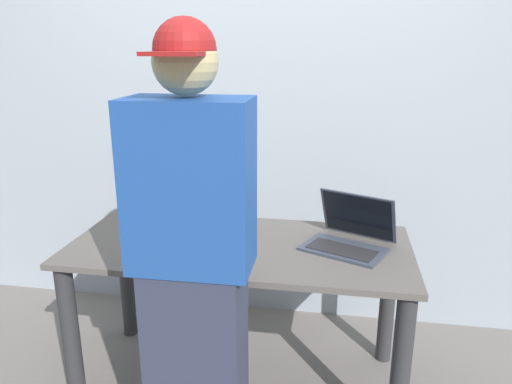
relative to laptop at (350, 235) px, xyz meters
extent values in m
plane|color=slate|center=(-0.49, -0.05, -0.79)|extent=(8.00, 8.00, 0.00)
cube|color=#56514C|center=(-0.49, -0.05, -0.07)|extent=(1.54, 0.71, 0.03)
cylinder|color=#2D2D30|center=(-1.20, -0.35, -0.43)|extent=(0.08, 0.08, 0.70)
cylinder|color=#2D2D30|center=(0.22, -0.35, -0.43)|extent=(0.08, 0.08, 0.70)
cylinder|color=#2D2D30|center=(-1.20, 0.24, -0.43)|extent=(0.08, 0.08, 0.70)
cylinder|color=#2D2D30|center=(0.22, 0.24, -0.43)|extent=(0.08, 0.08, 0.70)
cube|color=#383D4C|center=(-0.02, -0.06, -0.05)|extent=(0.41, 0.34, 0.01)
cube|color=#232326|center=(-0.03, -0.07, -0.04)|extent=(0.32, 0.24, 0.00)
cube|color=#383D4C|center=(0.04, 0.08, 0.07)|extent=(0.35, 0.22, 0.22)
cube|color=black|center=(0.03, 0.08, 0.07)|extent=(0.32, 0.20, 0.20)
cylinder|color=#1E5123|center=(-0.61, 0.19, 0.03)|extent=(0.08, 0.08, 0.18)
cone|color=#1E5123|center=(-0.61, 0.19, 0.13)|extent=(0.08, 0.08, 0.03)
cylinder|color=#1E5123|center=(-0.61, 0.19, 0.18)|extent=(0.03, 0.03, 0.06)
cylinder|color=#BFB74C|center=(-0.61, 0.19, 0.22)|extent=(0.04, 0.04, 0.01)
cylinder|color=#E4DB64|center=(-0.61, 0.19, 0.04)|extent=(0.08, 0.08, 0.06)
cylinder|color=#333333|center=(-0.56, 0.07, 0.05)|extent=(0.07, 0.07, 0.21)
cone|color=#333333|center=(-0.56, 0.07, 0.16)|extent=(0.07, 0.07, 0.03)
cylinder|color=#333333|center=(-0.56, 0.07, 0.22)|extent=(0.03, 0.03, 0.08)
cylinder|color=#BFB74C|center=(-0.56, 0.07, 0.26)|extent=(0.04, 0.04, 0.01)
cylinder|color=#5185BF|center=(-0.56, 0.07, 0.06)|extent=(0.07, 0.07, 0.07)
cube|color=#2D3347|center=(-0.55, -0.57, -0.36)|extent=(0.35, 0.23, 0.86)
cube|color=#1E4793|center=(-0.55, -0.57, 0.36)|extent=(0.42, 0.24, 0.58)
sphere|color=tan|center=(-0.55, -0.57, 0.76)|extent=(0.21, 0.21, 0.21)
sphere|color=maroon|center=(-0.55, -0.57, 0.80)|extent=(0.20, 0.20, 0.20)
cube|color=maroon|center=(-0.55, -0.69, 0.79)|extent=(0.17, 0.12, 0.01)
cylinder|color=#BF4C33|center=(-0.72, 0.16, -0.01)|extent=(0.08, 0.08, 0.10)
torus|color=#BF4C33|center=(-0.67, 0.16, 0.00)|extent=(0.07, 0.01, 0.07)
cube|color=#99A3AD|center=(-0.49, 0.69, 0.51)|extent=(6.00, 0.10, 2.60)
camera|label=1|loc=(-0.07, -2.06, 0.81)|focal=34.19mm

